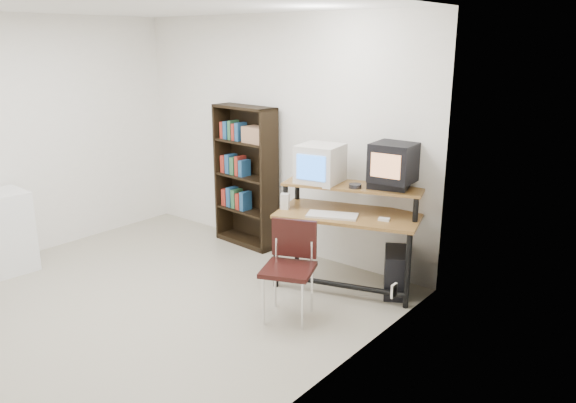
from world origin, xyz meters
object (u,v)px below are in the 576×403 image
Objects in this scene: pc_tower at (395,272)px; bookshelf at (247,174)px; computer_desk at (349,216)px; crt_tv at (394,162)px; crt_monitor at (320,164)px; mini_fridge at (3,232)px; school_chair at (290,259)px.

pc_tower is 0.28× the size of bookshelf.
crt_tv is at bearing 16.90° from computer_desk.
pc_tower is at bearing -45.64° from crt_tv.
bookshelf reaches higher than pc_tower.
bookshelf is at bearing 153.18° from computer_desk.
computer_desk is 0.69m from pc_tower.
computer_desk is 0.66m from crt_tv.
pc_tower is (0.82, 0.10, -0.95)m from crt_monitor.
computer_desk is 3.20× the size of crt_monitor.
crt_tv reaches higher than mini_fridge.
pc_tower is 4.00m from mini_fridge.
crt_monitor reaches higher than mini_fridge.
school_chair is at bearing -109.86° from computer_desk.
crt_tv reaches higher than crt_monitor.
mini_fridge is (-2.93, -1.08, -0.09)m from school_chair.
mini_fridge is at bearing -164.28° from computer_desk.
crt_tv is (0.69, 0.21, 0.07)m from crt_monitor.
computer_desk is 1.77× the size of school_chair.
computer_desk is 0.88m from school_chair.
computer_desk is at bearing 65.08° from school_chair.
computer_desk is 3.55m from mini_fridge.
crt_monitor is at bearing 160.53° from computer_desk.
bookshelf reaches higher than mini_fridge.
school_chair is 0.99× the size of mini_fridge.
crt_tv is 0.49× the size of mini_fridge.
mini_fridge is at bearing -178.35° from pc_tower.
bookshelf is at bearing 146.59° from pc_tower.
bookshelf is (-1.20, 0.24, -0.32)m from crt_monitor.
bookshelf is 1.92× the size of mini_fridge.
bookshelf is at bearing 174.00° from crt_tv.
crt_monitor is 1.27m from bookshelf.
school_chair is at bearing -79.26° from crt_monitor.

